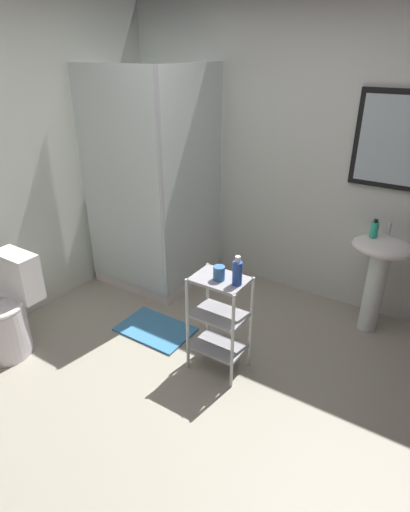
{
  "coord_description": "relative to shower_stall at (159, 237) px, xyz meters",
  "views": [
    {
      "loc": [
        1.19,
        -1.65,
        2.11
      ],
      "look_at": [
        -0.17,
        0.45,
        0.87
      ],
      "focal_mm": 29.65,
      "sensor_mm": 36.0,
      "label": 1
    }
  ],
  "objects": [
    {
      "name": "rinse_cup",
      "position": [
        1.16,
        -0.8,
        0.32
      ],
      "size": [
        0.08,
        0.08,
        0.1
      ],
      "primitive_type": "cylinder",
      "color": "#3870B2",
      "rests_on": "storage_cart"
    },
    {
      "name": "hand_soap_bottle",
      "position": [
        1.87,
        0.29,
        0.41
      ],
      "size": [
        0.06,
        0.06,
        0.14
      ],
      "color": "#2DBC99",
      "rests_on": "pedestal_sink"
    },
    {
      "name": "shampoo_bottle_blue",
      "position": [
        1.29,
        -0.79,
        0.36
      ],
      "size": [
        0.06,
        0.06,
        0.2
      ],
      "color": "#294EB1",
      "rests_on": "storage_cart"
    },
    {
      "name": "bath_mat",
      "position": [
        0.5,
        -0.7,
        -0.45
      ],
      "size": [
        0.6,
        0.4,
        0.02
      ],
      "primitive_type": "cube",
      "color": "teal",
      "rests_on": "ground_plane"
    },
    {
      "name": "toilet",
      "position": [
        -0.27,
        -1.48,
        -0.15
      ],
      "size": [
        0.37,
        0.49,
        0.76
      ],
      "color": "white",
      "rests_on": "ground_plane"
    },
    {
      "name": "sink_faucet",
      "position": [
        1.95,
        0.42,
        0.4
      ],
      "size": [
        0.03,
        0.03,
        0.1
      ],
      "primitive_type": "cylinder",
      "color": "silver",
      "rests_on": "pedestal_sink"
    },
    {
      "name": "pedestal_sink",
      "position": [
        1.95,
        0.3,
        0.12
      ],
      "size": [
        0.46,
        0.37,
        0.81
      ],
      "color": "white",
      "rests_on": "ground_plane"
    },
    {
      "name": "ground_plane",
      "position": [
        1.21,
        -1.22,
        -0.47
      ],
      "size": [
        4.2,
        4.2,
        0.02
      ],
      "primitive_type": "cube",
      "color": "#9E9886"
    },
    {
      "name": "storage_cart",
      "position": [
        1.16,
        -0.79,
        -0.03
      ],
      "size": [
        0.38,
        0.28,
        0.74
      ],
      "color": "silver",
      "rests_on": "ground_plane"
    },
    {
      "name": "wall_back",
      "position": [
        1.22,
        0.62,
        0.79
      ],
      "size": [
        4.2,
        0.14,
        2.5
      ],
      "color": "silver",
      "rests_on": "ground_plane"
    },
    {
      "name": "shower_stall",
      "position": [
        0.0,
        0.0,
        0.0
      ],
      "size": [
        0.92,
        0.92,
        2.0
      ],
      "color": "white",
      "rests_on": "ground_plane"
    }
  ]
}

